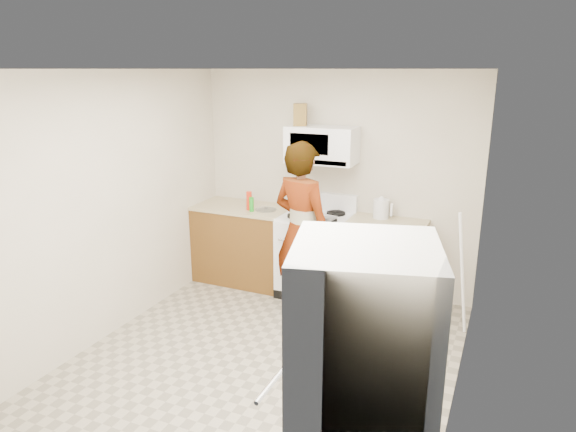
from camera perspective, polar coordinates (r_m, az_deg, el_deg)
The scene contains 20 objects.
floor at distance 4.79m, azimuth -2.32°, elevation -15.41°, with size 3.60×3.60×0.00m, color gray.
back_wall at distance 5.88m, azimuth 5.23°, elevation 3.70°, with size 3.20×0.02×2.50m, color beige.
right_wall at distance 3.88m, azimuth 19.12°, elevation -3.69°, with size 0.02×3.60×2.50m, color beige.
cabinet_left at distance 6.24m, azimuth -4.94°, elevation -3.20°, with size 1.12×0.62×0.90m, color brown.
counter_left at distance 6.10m, azimuth -5.05°, elevation 0.95°, with size 1.14×0.64×0.04m, color tan.
cabinet_right at distance 5.66m, azimuth 10.60°, elevation -5.48°, with size 0.80×0.62×0.90m, color brown.
counter_right at distance 5.51m, azimuth 10.85°, elevation -0.95°, with size 0.82×0.64×0.04m, color tan.
gas_range at distance 5.85m, azimuth 3.14°, elevation -4.13°, with size 0.76×0.65×1.13m.
microwave at distance 5.67m, azimuth 3.79°, elevation 7.89°, with size 0.76×0.38×0.40m, color white.
person at distance 5.18m, azimuth 1.55°, elevation -1.75°, with size 0.67×0.44×1.84m, color tan.
fridge at distance 2.85m, azimuth 8.00°, elevation -19.57°, with size 0.70×0.70×1.70m, color beige.
kettle at distance 5.66m, azimuth 10.31°, elevation 0.79°, with size 0.17×0.17×0.21m, color silver.
jug at distance 5.71m, azimuth 1.37°, elevation 11.21°, with size 0.14×0.14×0.24m, color brown.
saucepan at distance 5.85m, azimuth 1.45°, elevation 1.26°, with size 0.20×0.20×0.11m, color silver.
tray at distance 5.53m, azimuth 4.00°, elevation -0.23°, with size 0.25×0.16×0.05m, color white.
bottle_spray at distance 5.91m, azimuth -4.34°, elevation 1.71°, with size 0.06×0.06×0.21m, color red.
bottle_hot_sauce at distance 5.87m, azimuth -4.04°, elevation 1.31°, with size 0.05×0.05×0.15m, color orange.
bottle_green_cap at distance 5.84m, azimuth -4.08°, elevation 1.30°, with size 0.05×0.05×0.17m, color #1A8F1C.
pot_lid at distance 5.91m, azimuth -2.47°, elevation 0.73°, with size 0.24×0.24×0.01m, color silver.
broom at distance 5.11m, azimuth 18.81°, elevation -6.23°, with size 0.03×0.03×1.28m, color white.
Camera 1 is at (1.82, -3.66, 2.50)m, focal length 32.00 mm.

